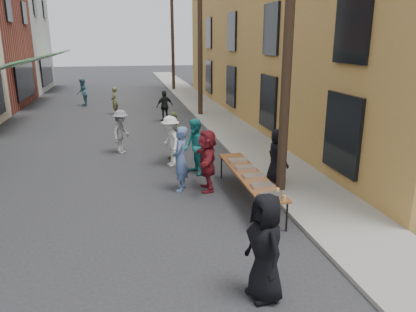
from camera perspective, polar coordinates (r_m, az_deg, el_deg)
name	(u,v)px	position (r m, az deg, el deg)	size (l,w,h in m)	color
ground	(125,265)	(8.13, -11.53, -14.80)	(120.00, 120.00, 0.00)	#28282B
sidewalk	(213,114)	(22.89, 0.66, 5.88)	(2.20, 60.00, 0.10)	gray
building_ochre	(328,22)	(23.69, 16.57, 17.63)	(10.00, 28.00, 10.00)	#B08C3F
utility_pole_near	(289,24)	(10.83, 11.34, 17.79)	(0.26, 0.26, 9.00)	#2D2116
utility_pole_mid	(200,32)	(22.38, -1.13, 17.10)	(0.26, 0.26, 9.00)	#2D2116
utility_pole_far	(172,34)	(34.25, -5.02, 16.72)	(0.26, 0.26, 9.00)	#2D2116
serving_table	(249,175)	(10.64, 5.82, -2.70)	(0.70, 4.00, 0.75)	brown
catering_tray_sausage	(272,195)	(9.15, 8.93, -5.50)	(0.50, 0.33, 0.08)	maroon
catering_tray_foil_b	(262,185)	(9.72, 7.60, -4.13)	(0.50, 0.33, 0.08)	#B2B2B7
catering_tray_buns	(253,176)	(10.34, 6.33, -2.82)	(0.50, 0.33, 0.08)	tan
catering_tray_foil_d	(245,168)	(10.97, 5.21, -1.66)	(0.50, 0.33, 0.08)	#B2B2B7
catering_tray_buns_end	(238,160)	(11.61, 4.21, -0.63)	(0.50, 0.33, 0.08)	tan
condiment_jar_a	(267,201)	(8.82, 8.27, -6.33)	(0.07, 0.07, 0.08)	#A57F26
condiment_jar_b	(265,200)	(8.90, 8.05, -6.09)	(0.07, 0.07, 0.08)	#A57F26
condiment_jar_c	(264,198)	(8.99, 7.84, -5.85)	(0.07, 0.07, 0.08)	#A57F26
cup_stack	(284,198)	(9.00, 10.70, -5.84)	(0.08, 0.08, 0.12)	tan
guest_front_a	(265,247)	(6.73, 8.05, -12.61)	(0.89, 0.58, 1.83)	black
guest_front_b	(180,159)	(11.29, -3.89, -0.43)	(0.67, 0.44, 1.84)	#566FA6
guest_front_c	(195,147)	(12.65, -1.80, 1.27)	(0.86, 0.67, 1.77)	teal
guest_front_d	(171,141)	(13.59, -5.29, 2.10)	(1.10, 0.63, 1.70)	white
guest_front_e	(174,136)	(14.25, -4.83, 2.84)	(1.01, 0.42, 1.73)	#5D6B3E
guest_queue_back	(207,160)	(11.31, -0.11, -0.61)	(1.62, 0.52, 1.75)	maroon
server	(277,156)	(11.86, 9.73, 0.05)	(0.77, 0.50, 1.58)	black
passerby_left	(121,132)	(15.39, -12.12, 3.35)	(1.06, 0.61, 1.63)	gray
passerby_mid	(165,106)	(21.18, -6.11, 7.01)	(0.94, 0.39, 1.60)	black
passerby_right	(115,101)	(23.63, -13.01, 7.56)	(0.56, 0.37, 1.53)	brown
passerby_far	(83,92)	(27.12, -17.23, 8.54)	(0.85, 0.66, 1.74)	#457086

